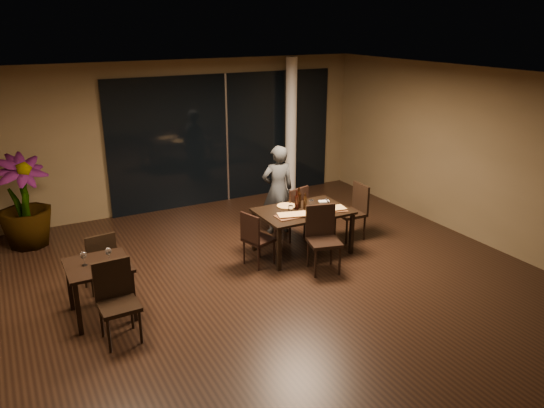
{
  "coord_description": "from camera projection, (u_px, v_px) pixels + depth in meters",
  "views": [
    {
      "loc": [
        -3.32,
        -6.23,
        3.74
      ],
      "look_at": [
        0.29,
        0.56,
        1.05
      ],
      "focal_mm": 35.0,
      "sensor_mm": 36.0,
      "label": 1
    }
  ],
  "objects": [
    {
      "name": "ground",
      "position": [
        272.0,
        284.0,
        7.9
      ],
      "size": [
        8.0,
        8.0,
        0.0
      ],
      "primitive_type": "plane",
      "color": "black",
      "rests_on": "ground"
    },
    {
      "name": "wall_back",
      "position": [
        179.0,
        135.0,
        10.78
      ],
      "size": [
        8.0,
        0.1,
        3.0
      ],
      "primitive_type": "cube",
      "color": "brown",
      "rests_on": "ground"
    },
    {
      "name": "wall_front",
      "position": [
        522.0,
        330.0,
        4.03
      ],
      "size": [
        8.0,
        0.1,
        3.0
      ],
      "primitive_type": "cube",
      "color": "brown",
      "rests_on": "ground"
    },
    {
      "name": "wall_right",
      "position": [
        478.0,
        155.0,
        9.2
      ],
      "size": [
        0.1,
        8.0,
        3.0
      ],
      "primitive_type": "cube",
      "color": "brown",
      "rests_on": "ground"
    },
    {
      "name": "ceiling",
      "position": [
        272.0,
        77.0,
        6.9
      ],
      "size": [
        8.0,
        8.0,
        0.04
      ],
      "primitive_type": "cube",
      "color": "silver",
      "rests_on": "wall_back"
    },
    {
      "name": "window_panel",
      "position": [
        226.0,
        139.0,
        11.2
      ],
      "size": [
        5.0,
        0.06,
        2.7
      ],
      "primitive_type": "cube",
      "color": "black",
      "rests_on": "ground"
    },
    {
      "name": "column",
      "position": [
        291.0,
        128.0,
        11.51
      ],
      "size": [
        0.24,
        0.24,
        3.0
      ],
      "primitive_type": "cylinder",
      "color": "silver",
      "rests_on": "ground"
    },
    {
      "name": "main_table",
      "position": [
        303.0,
        214.0,
        8.78
      ],
      "size": [
        1.5,
        1.0,
        0.75
      ],
      "color": "black",
      "rests_on": "ground"
    },
    {
      "name": "side_table",
      "position": [
        99.0,
        273.0,
        6.88
      ],
      "size": [
        0.8,
        0.8,
        0.75
      ],
      "color": "black",
      "rests_on": "ground"
    },
    {
      "name": "chair_main_far",
      "position": [
        294.0,
        210.0,
        9.35
      ],
      "size": [
        0.56,
        0.56,
        0.98
      ],
      "rotation": [
        0.0,
        0.0,
        3.42
      ],
      "color": "black",
      "rests_on": "ground"
    },
    {
      "name": "chair_main_near",
      "position": [
        322.0,
        235.0,
        8.22
      ],
      "size": [
        0.58,
        0.58,
        1.03
      ],
      "rotation": [
        0.0,
        0.0,
        -0.25
      ],
      "color": "black",
      "rests_on": "ground"
    },
    {
      "name": "chair_main_left",
      "position": [
        255.0,
        236.0,
        8.34
      ],
      "size": [
        0.52,
        0.52,
        0.9
      ],
      "rotation": [
        0.0,
        0.0,
        1.86
      ],
      "color": "black",
      "rests_on": "ground"
    },
    {
      "name": "chair_main_right",
      "position": [
        355.0,
        208.0,
        9.43
      ],
      "size": [
        0.47,
        0.47,
        0.99
      ],
      "rotation": [
        0.0,
        0.0,
        -1.61
      ],
      "color": "black",
      "rests_on": "ground"
    },
    {
      "name": "chair_side_far",
      "position": [
        100.0,
        259.0,
        7.54
      ],
      "size": [
        0.47,
        0.47,
        0.92
      ],
      "rotation": [
        0.0,
        0.0,
        3.27
      ],
      "color": "black",
      "rests_on": "ground"
    },
    {
      "name": "chair_side_near",
      "position": [
        116.0,
        297.0,
        6.42
      ],
      "size": [
        0.48,
        0.48,
        1.0
      ],
      "rotation": [
        0.0,
        0.0,
        0.03
      ],
      "color": "black",
      "rests_on": "ground"
    },
    {
      "name": "diner",
      "position": [
        278.0,
        190.0,
        9.59
      ],
      "size": [
        0.6,
        0.45,
        1.64
      ],
      "primitive_type": "imported",
      "rotation": [
        0.0,
        0.0,
        3.0
      ],
      "color": "#2C2E30",
      "rests_on": "ground"
    },
    {
      "name": "potted_plant",
      "position": [
        23.0,
        202.0,
        9.0
      ],
      "size": [
        1.15,
        1.15,
        1.6
      ],
      "primitive_type": "imported",
      "rotation": [
        0.0,
        0.0,
        0.4
      ],
      "color": "#1C4517",
      "rests_on": "ground"
    },
    {
      "name": "pizza_board_left",
      "position": [
        293.0,
        216.0,
        8.49
      ],
      "size": [
        0.57,
        0.29,
        0.01
      ],
      "primitive_type": "cube",
      "rotation": [
        0.0,
        0.0,
        -0.01
      ],
      "color": "#412415",
      "rests_on": "main_table"
    },
    {
      "name": "pizza_board_right",
      "position": [
        330.0,
        210.0,
        8.75
      ],
      "size": [
        0.63,
        0.45,
        0.01
      ],
      "primitive_type": "cube",
      "rotation": [
        0.0,
        0.0,
        -0.34
      ],
      "color": "#402414",
      "rests_on": "main_table"
    },
    {
      "name": "oblong_pizza_left",
      "position": [
        293.0,
        215.0,
        8.48
      ],
      "size": [
        0.51,
        0.34,
        0.02
      ],
      "primitive_type": null,
      "rotation": [
        0.0,
        0.0,
        -0.27
      ],
      "color": "maroon",
      "rests_on": "pizza_board_left"
    },
    {
      "name": "oblong_pizza_right",
      "position": [
        330.0,
        209.0,
        8.75
      ],
      "size": [
        0.52,
        0.3,
        0.02
      ],
      "primitive_type": null,
      "rotation": [
        0.0,
        0.0,
        -0.16
      ],
      "color": "maroon",
      "rests_on": "pizza_board_right"
    },
    {
      "name": "round_pizza",
      "position": [
        287.0,
        206.0,
        8.93
      ],
      "size": [
        0.32,
        0.32,
        0.01
      ],
      "primitive_type": "cylinder",
      "color": "#BB3D14",
      "rests_on": "main_table"
    },
    {
      "name": "bottle_a",
      "position": [
        297.0,
        200.0,
        8.75
      ],
      "size": [
        0.07,
        0.07,
        0.32
      ],
      "primitive_type": null,
      "color": "black",
      "rests_on": "main_table"
    },
    {
      "name": "bottle_b",
      "position": [
        305.0,
        201.0,
        8.76
      ],
      "size": [
        0.06,
        0.06,
        0.27
      ],
      "primitive_type": null,
      "color": "black",
      "rests_on": "main_table"
    },
    {
      "name": "bottle_c",
      "position": [
        299.0,
        198.0,
        8.81
      ],
      "size": [
        0.08,
        0.08,
        0.35
      ],
      "primitive_type": null,
      "color": "black",
      "rests_on": "main_table"
    },
    {
      "name": "tumbler_left",
      "position": [
        291.0,
        208.0,
        8.71
      ],
      "size": [
        0.08,
        0.08,
        0.09
      ],
      "primitive_type": "cylinder",
      "color": "white",
      "rests_on": "main_table"
    },
    {
      "name": "tumbler_right",
      "position": [
        311.0,
        203.0,
        8.98
      ],
      "size": [
        0.08,
        0.08,
        0.09
      ],
      "primitive_type": "cylinder",
      "color": "white",
      "rests_on": "main_table"
    },
    {
      "name": "napkin_near",
      "position": [
        334.0,
        207.0,
        8.88
      ],
      "size": [
        0.19,
        0.11,
        0.01
      ],
      "primitive_type": "cube",
      "rotation": [
        0.0,
        0.0,
        0.08
      ],
      "color": "white",
      "rests_on": "main_table"
    },
    {
      "name": "napkin_far",
      "position": [
        324.0,
        201.0,
        9.16
      ],
      "size": [
        0.2,
        0.15,
        0.01
      ],
      "primitive_type": "cube",
      "rotation": [
        0.0,
        0.0,
        -0.3
      ],
      "color": "white",
      "rests_on": "main_table"
    },
    {
      "name": "wine_glass_a",
      "position": [
        84.0,
        259.0,
        6.77
      ],
      "size": [
        0.08,
        0.08,
        0.18
      ],
      "primitive_type": null,
      "color": "white",
      "rests_on": "side_table"
    },
    {
      "name": "wine_glass_b",
      "position": [
        109.0,
        255.0,
        6.87
      ],
      "size": [
        0.08,
        0.08,
        0.19
      ],
      "primitive_type": null,
      "color": "white",
      "rests_on": "side_table"
    },
    {
      "name": "side_napkin",
      "position": [
        106.0,
        267.0,
        6.73
      ],
      "size": [
        0.21,
        0.17,
        0.01
      ],
      "primitive_type": "cube",
      "rotation": [
        0.0,
        0.0,
        0.41
      ],
      "color": "white",
      "rests_on": "side_table"
    }
  ]
}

